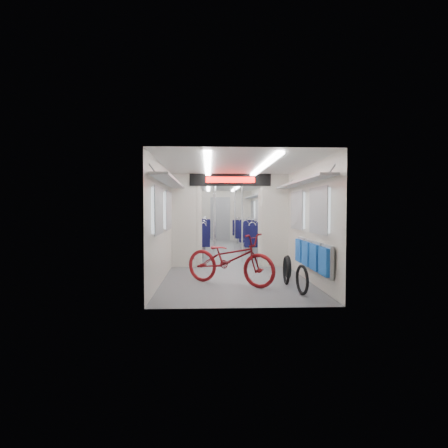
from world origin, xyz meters
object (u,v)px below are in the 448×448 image
(bike_hoop_a, at_px, (302,281))
(bike_hoop_c, at_px, (288,268))
(seat_bay_far_right, at_px, (246,232))
(stanchion_far_left, at_px, (215,217))
(stanchion_near_right, at_px, (242,220))
(bicycle, at_px, (230,259))
(seat_bay_near_right, at_px, (256,238))
(seat_bay_far_left, at_px, (199,231))
(seat_bay_near_left, at_px, (196,238))
(stanchion_near_left, at_px, (214,220))
(bike_hoop_b, at_px, (286,272))
(stanchion_far_right, at_px, (235,217))
(flip_bench, at_px, (312,255))

(bike_hoop_a, xyz_separation_m, bike_hoop_c, (0.07, 1.45, -0.01))
(seat_bay_far_right, relative_size, stanchion_far_left, 0.91)
(stanchion_far_left, bearing_deg, bike_hoop_c, -75.90)
(stanchion_near_right, bearing_deg, bicycle, -99.40)
(seat_bay_near_right, height_order, seat_bay_far_right, seat_bay_far_right)
(bike_hoop_a, relative_size, seat_bay_far_left, 0.23)
(bike_hoop_c, xyz_separation_m, stanchion_far_left, (-1.39, 5.54, 0.93))
(seat_bay_near_left, bearing_deg, stanchion_near_left, -70.15)
(bike_hoop_a, height_order, bike_hoop_b, bike_hoop_b)
(bike_hoop_a, height_order, stanchion_near_right, stanchion_near_right)
(seat_bay_far_right, relative_size, stanchion_far_right, 0.91)
(bike_hoop_b, bearing_deg, stanchion_near_right, 99.96)
(bicycle, xyz_separation_m, bike_hoop_b, (1.06, -0.05, -0.24))
(bike_hoop_c, xyz_separation_m, stanchion_near_right, (-0.71, 2.55, 0.93))
(seat_bay_near_right, bearing_deg, flip_bench, -84.94)
(seat_bay_far_right, height_order, stanchion_far_left, stanchion_far_left)
(bike_hoop_b, bearing_deg, stanchion_far_left, 101.35)
(stanchion_near_left, relative_size, stanchion_near_right, 1.00)
(bike_hoop_c, bearing_deg, seat_bay_far_left, 105.14)
(flip_bench, relative_size, bike_hoop_b, 3.92)
(stanchion_far_left, bearing_deg, stanchion_near_right, -77.20)
(bike_hoop_a, distance_m, bike_hoop_b, 0.86)
(bicycle, relative_size, bike_hoop_c, 3.82)
(bike_hoop_c, bearing_deg, bike_hoop_a, -92.93)
(bicycle, bearing_deg, seat_bay_near_right, 18.76)
(flip_bench, xyz_separation_m, stanchion_far_left, (-1.66, 6.34, 0.57))
(bicycle, bearing_deg, flip_bench, -67.45)
(bike_hoop_b, bearing_deg, bicycle, 177.47)
(bicycle, relative_size, seat_bay_near_right, 0.93)
(bike_hoop_b, xyz_separation_m, stanchion_near_right, (-0.55, 3.14, 0.90))
(seat_bay_far_left, bearing_deg, stanchion_far_right, -54.34)
(bike_hoop_c, bearing_deg, bicycle, -156.07)
(bike_hoop_c, distance_m, stanchion_far_right, 5.74)
(bike_hoop_c, xyz_separation_m, seat_bay_far_right, (-0.15, 7.27, 0.33))
(bicycle, distance_m, seat_bay_far_left, 8.05)
(bicycle, relative_size, seat_bay_far_left, 0.86)
(bicycle, bearing_deg, bike_hoop_a, -96.06)
(stanchion_far_left, bearing_deg, seat_bay_near_right, -52.34)
(stanchion_near_left, height_order, stanchion_far_left, same)
(flip_bench, bearing_deg, seat_bay_near_right, 95.06)
(bike_hoop_a, bearing_deg, stanchion_far_right, 95.02)
(bike_hoop_a, xyz_separation_m, seat_bay_near_left, (-1.95, 5.53, 0.30))
(bike_hoop_c, relative_size, seat_bay_near_left, 0.25)
(stanchion_near_right, xyz_separation_m, stanchion_far_left, (-0.68, 2.99, 0.00))
(seat_bay_near_right, distance_m, stanchion_far_right, 1.88)
(stanchion_near_left, bearing_deg, bike_hoop_b, -67.44)
(seat_bay_near_right, xyz_separation_m, stanchion_far_right, (-0.54, 1.69, 0.62))
(bike_hoop_c, distance_m, stanchion_near_left, 3.13)
(seat_bay_near_right, xyz_separation_m, seat_bay_far_left, (-1.87, 3.54, 0.02))
(bike_hoop_c, distance_m, stanchion_near_right, 2.81)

